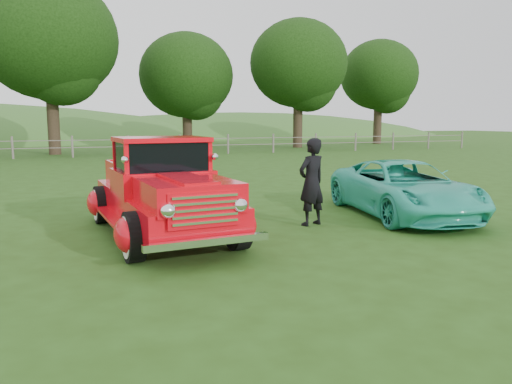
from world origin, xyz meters
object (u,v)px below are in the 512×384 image
object	(u,v)px
tree_near_west	(49,38)
teal_sedan	(404,189)
tree_near_east	(186,76)
tree_far_east	(379,75)
man	(312,182)
tree_mid_east	(298,64)
red_pickup	(161,192)

from	to	relation	value
tree_near_west	teal_sedan	bearing A→B (deg)	-71.71
tree_near_west	tree_near_east	size ratio (longest dim) A/B	1.25
tree_far_east	man	world-z (taller)	tree_far_east
man	tree_near_west	bearing A→B (deg)	-95.60
tree_near_east	teal_sedan	bearing A→B (deg)	-92.56
tree_mid_east	teal_sedan	xyz separation A→B (m)	(-9.23, -25.50, -5.57)
tree_near_east	tree_far_east	bearing A→B (deg)	3.37
tree_mid_east	red_pickup	size ratio (longest dim) A/B	1.84
red_pickup	man	bearing A→B (deg)	-7.86
tree_near_west	red_pickup	size ratio (longest dim) A/B	2.03
tree_near_west	tree_far_east	xyz separation A→B (m)	(26.00, 5.00, -0.94)
tree_near_west	man	xyz separation A→B (m)	(5.45, -23.69, -5.93)
tree_far_east	tree_near_west	bearing A→B (deg)	-169.11
tree_near_east	teal_sedan	xyz separation A→B (m)	(-1.23, -27.50, -4.65)
tree_far_east	red_pickup	bearing A→B (deg)	-129.42
tree_near_east	tree_mid_east	xyz separation A→B (m)	(8.00, -2.00, 0.93)
tree_near_west	red_pickup	xyz separation A→B (m)	(2.52, -23.57, -6.00)
tree_near_east	man	world-z (taller)	tree_near_east
tree_near_east	teal_sedan	distance (m)	27.92
tree_near_east	man	size ratio (longest dim) A/B	4.82
tree_near_east	red_pickup	xyz separation A→B (m)	(-6.48, -27.57, -4.45)
teal_sedan	man	distance (m)	2.34
red_pickup	teal_sedan	world-z (taller)	red_pickup
tree_mid_east	teal_sedan	bearing A→B (deg)	-109.90
teal_sedan	man	world-z (taller)	man
tree_near_east	tree_mid_east	world-z (taller)	tree_mid_east
red_pickup	man	xyz separation A→B (m)	(2.93, -0.13, 0.07)
tree_near_east	teal_sedan	size ratio (longest dim) A/B	1.93
tree_far_east	teal_sedan	xyz separation A→B (m)	(-18.23, -28.50, -5.26)
tree_mid_east	tree_far_east	xyz separation A→B (m)	(9.00, 3.00, -0.31)
tree_near_west	tree_mid_east	xyz separation A→B (m)	(17.00, 2.00, -0.62)
tree_mid_east	tree_far_east	bearing A→B (deg)	18.43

